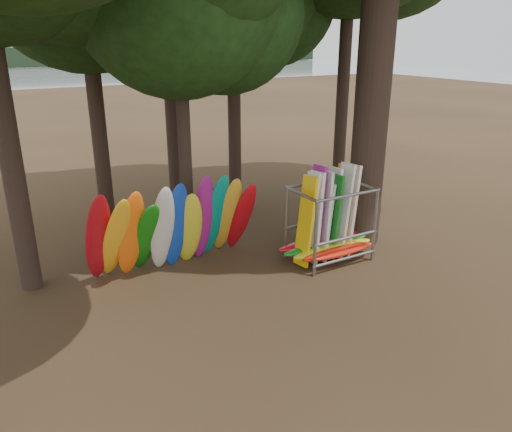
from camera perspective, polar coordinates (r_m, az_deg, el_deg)
ground at (r=13.89m, az=0.92°, el=-7.71°), size 120.00×120.00×0.00m
lake at (r=71.13m, az=-25.30°, el=12.94°), size 160.00×160.00×0.00m
kayak_row at (r=14.27m, az=-9.34°, el=-1.29°), size 4.95×2.03×2.98m
storage_rack at (r=15.10m, az=8.39°, el=-1.11°), size 3.13×1.50×2.91m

